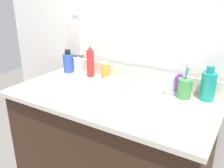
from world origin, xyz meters
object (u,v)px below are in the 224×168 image
at_px(hand_towel, 75,39).
at_px(cup_green, 185,88).
at_px(bottle_oil_amber, 105,71).
at_px(bottle_spray_red, 90,62).
at_px(bottle_shampoo_blue, 68,62).
at_px(faucet, 133,83).
at_px(bottle_lotion_white, 79,66).
at_px(bottle_gel_clear, 169,85).
at_px(bottle_cream_purple, 179,84).
at_px(soap_bar, 108,80).
at_px(bottle_mouthwash_teal, 208,85).

xyz_separation_m(hand_towel, cup_green, (0.83, -0.12, -0.16)).
distance_m(bottle_oil_amber, bottle_spray_red, 0.12).
distance_m(bottle_shampoo_blue, cup_green, 0.83).
bearing_deg(faucet, bottle_spray_red, 174.61).
height_order(bottle_oil_amber, bottle_lotion_white, bottle_lotion_white).
relative_size(faucet, bottle_gel_clear, 1.23).
xyz_separation_m(faucet, cup_green, (0.30, 0.00, 0.03)).
relative_size(bottle_gel_clear, bottle_spray_red, 0.62).
bearing_deg(bottle_spray_red, bottle_cream_purple, 4.00).
height_order(bottle_shampoo_blue, soap_bar, bottle_shampoo_blue).
bearing_deg(bottle_spray_red, bottle_oil_amber, 7.33).
bearing_deg(faucet, cup_green, 0.74).
bearing_deg(bottle_oil_amber, bottle_cream_purple, 3.27).
bearing_deg(bottle_lotion_white, bottle_oil_amber, 7.52).
xyz_separation_m(bottle_lotion_white, bottle_mouthwash_teal, (0.84, 0.02, 0.02)).
height_order(bottle_oil_amber, bottle_spray_red, bottle_spray_red).
bearing_deg(cup_green, bottle_cream_purple, 125.51).
distance_m(hand_towel, bottle_lotion_white, 0.22).
xyz_separation_m(bottle_cream_purple, bottle_mouthwash_teal, (0.16, -0.03, 0.03)).
bearing_deg(bottle_cream_purple, bottle_spray_red, -176.00).
bearing_deg(bottle_shampoo_blue, hand_towel, 93.39).
bearing_deg(bottle_mouthwash_teal, hand_towel, 175.16).
bearing_deg(bottle_mouthwash_teal, bottle_shampoo_blue, -179.08).
height_order(bottle_gel_clear, bottle_shampoo_blue, bottle_shampoo_blue).
bearing_deg(bottle_gel_clear, bottle_cream_purple, 66.78).
xyz_separation_m(bottle_gel_clear, bottle_spray_red, (-0.56, 0.03, 0.04)).
xyz_separation_m(faucet, bottle_lotion_white, (-0.42, 0.02, 0.03)).
distance_m(hand_towel, soap_bar, 0.43).
relative_size(faucet, soap_bar, 2.50).
relative_size(bottle_cream_purple, bottle_shampoo_blue, 0.67).
xyz_separation_m(bottle_cream_purple, bottle_shampoo_blue, (-0.78, -0.05, 0.02)).
height_order(bottle_oil_amber, bottle_cream_purple, bottle_oil_amber).
height_order(bottle_cream_purple, cup_green, cup_green).
bearing_deg(bottle_cream_purple, soap_bar, -170.02).
relative_size(hand_towel, bottle_gel_clear, 1.70).
relative_size(bottle_lotion_white, bottle_mouthwash_teal, 0.71).
distance_m(faucet, bottle_shampoo_blue, 0.52).
height_order(bottle_cream_purple, soap_bar, bottle_cream_purple).
bearing_deg(bottle_oil_amber, hand_towel, 165.75).
relative_size(bottle_cream_purple, cup_green, 0.58).
relative_size(bottle_spray_red, bottle_shampoo_blue, 1.29).
bearing_deg(bottle_cream_purple, bottle_oil_amber, -176.73).
bearing_deg(bottle_gel_clear, bottle_spray_red, 176.54).
bearing_deg(cup_green, bottle_mouthwash_teal, 18.84).
distance_m(faucet, bottle_lotion_white, 0.43).
height_order(bottle_spray_red, cup_green, bottle_spray_red).
height_order(bottle_oil_amber, bottle_mouthwash_teal, bottle_mouthwash_teal).
distance_m(faucet, bottle_cream_purple, 0.27).
bearing_deg(bottle_mouthwash_teal, bottle_oil_amber, 179.68).
height_order(faucet, bottle_mouthwash_teal, bottle_mouthwash_teal).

